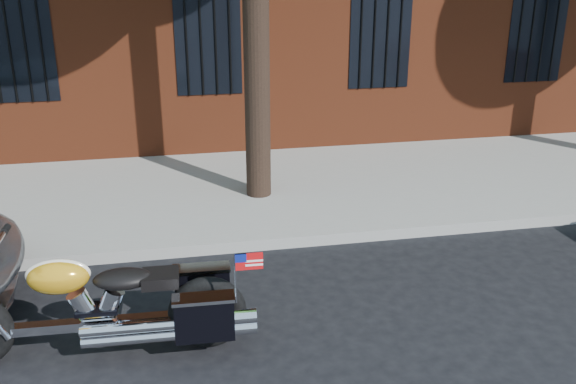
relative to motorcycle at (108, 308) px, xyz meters
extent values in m
plane|color=black|center=(1.40, 0.61, -0.50)|extent=(120.00, 120.00, 0.00)
cube|color=gray|center=(1.40, 1.99, -0.42)|extent=(40.00, 0.16, 0.15)
cube|color=gray|center=(1.40, 3.87, -0.42)|extent=(40.00, 3.60, 0.15)
cube|color=black|center=(1.40, 5.72, 1.70)|extent=(1.10, 0.14, 2.00)
cylinder|color=black|center=(1.40, 5.64, 1.70)|extent=(0.04, 0.04, 2.00)
cylinder|color=black|center=(1.90, 3.51, 2.00)|extent=(0.36, 0.36, 5.00)
torus|color=black|center=(0.89, -0.03, -0.13)|extent=(0.74, 0.19, 0.73)
cylinder|color=white|center=(0.89, -0.03, -0.13)|extent=(0.55, 0.09, 0.54)
ellipsoid|color=orange|center=(0.89, -0.03, 0.00)|extent=(0.39, 0.17, 0.21)
cube|color=white|center=(-0.15, 0.01, -0.15)|extent=(1.64, 0.17, 0.09)
cylinder|color=white|center=(-0.09, 0.01, -0.17)|extent=(0.36, 0.21, 0.35)
cylinder|color=white|center=(0.44, -0.21, -0.16)|extent=(1.37, 0.15, 0.10)
ellipsoid|color=orange|center=(-0.39, 0.02, 0.35)|extent=(0.55, 0.33, 0.31)
ellipsoid|color=black|center=(0.16, 0.00, 0.29)|extent=(0.54, 0.33, 0.17)
cube|color=black|center=(0.86, 0.26, -0.01)|extent=(0.53, 0.19, 0.41)
cube|color=black|center=(0.84, -0.31, -0.01)|extent=(0.53, 0.19, 0.41)
cube|color=red|center=(1.25, -0.37, 0.54)|extent=(0.24, 0.03, 0.15)
camera|label=1|loc=(0.64, -5.24, 3.03)|focal=40.00mm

